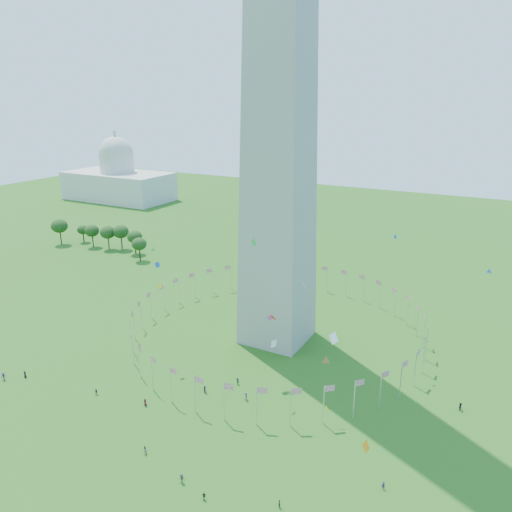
% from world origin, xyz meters
% --- Properties ---
extents(ground, '(600.00, 600.00, 0.00)m').
position_xyz_m(ground, '(0.00, 0.00, 0.00)').
color(ground, '#1E5213').
rests_on(ground, ground).
extents(washington_monument, '(16.80, 16.80, 169.00)m').
position_xyz_m(washington_monument, '(0.00, 50.00, 84.50)').
color(washington_monument, '#A59F92').
rests_on(washington_monument, ground).
extents(flag_ring, '(80.24, 80.24, 9.00)m').
position_xyz_m(flag_ring, '(-0.00, 50.00, 4.50)').
color(flag_ring, silver).
rests_on(flag_ring, ground).
extents(capitol_building, '(70.00, 35.00, 46.00)m').
position_xyz_m(capitol_building, '(-180.00, 180.00, 23.00)').
color(capitol_building, beige).
rests_on(capitol_building, ground).
extents(crowd, '(104.22, 71.73, 1.90)m').
position_xyz_m(crowd, '(4.88, 2.73, 0.85)').
color(crowd, black).
rests_on(crowd, ground).
extents(kites_aloft, '(114.18, 67.18, 29.79)m').
position_xyz_m(kites_aloft, '(12.30, 25.72, 18.30)').
color(kites_aloft, white).
rests_on(kites_aloft, ground).
extents(tree_line_west, '(55.21, 15.38, 11.62)m').
position_xyz_m(tree_line_west, '(-106.03, 90.64, 5.21)').
color(tree_line_west, '#264F1A').
rests_on(tree_line_west, ground).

